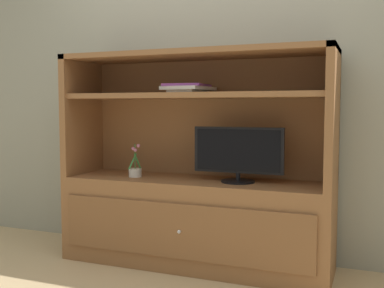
{
  "coord_description": "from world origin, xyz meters",
  "views": [
    {
      "loc": [
        1.15,
        -2.55,
        1.1
      ],
      "look_at": [
        0.0,
        0.35,
        0.85
      ],
      "focal_mm": 43.26,
      "sensor_mm": 36.0,
      "label": 1
    }
  ],
  "objects": [
    {
      "name": "magazine_stack",
      "position": [
        -0.05,
        0.41,
        1.23
      ],
      "size": [
        0.31,
        0.36,
        0.06
      ],
      "color": "silver",
      "rests_on": "media_console"
    },
    {
      "name": "tv_monitor",
      "position": [
        0.31,
        0.39,
        0.79
      ],
      "size": [
        0.61,
        0.23,
        0.37
      ],
      "color": "black",
      "rests_on": "media_console"
    },
    {
      "name": "media_console",
      "position": [
        0.0,
        0.41,
        0.47
      ],
      "size": [
        1.87,
        0.54,
        1.47
      ],
      "color": "brown",
      "rests_on": "ground_plane"
    },
    {
      "name": "ground_plane",
      "position": [
        0.0,
        0.0,
        0.0
      ],
      "size": [
        8.0,
        8.0,
        0.0
      ],
      "primitive_type": "plane",
      "color": "tan"
    },
    {
      "name": "painted_rear_wall",
      "position": [
        0.0,
        0.75,
        1.4
      ],
      "size": [
        6.0,
        0.1,
        2.8
      ],
      "primitive_type": "cube",
      "color": "gray",
      "rests_on": "ground_plane"
    },
    {
      "name": "potted_plant",
      "position": [
        -0.44,
        0.35,
        0.65
      ],
      "size": [
        0.09,
        0.09,
        0.24
      ],
      "color": "beige",
      "rests_on": "media_console"
    }
  ]
}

